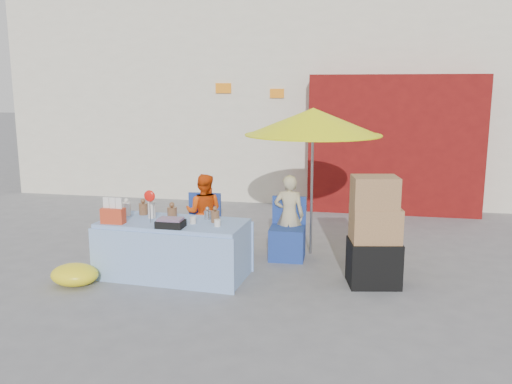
% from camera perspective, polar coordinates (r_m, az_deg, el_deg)
% --- Properties ---
extents(ground, '(80.00, 80.00, 0.00)m').
position_cam_1_polar(ground, '(6.95, -3.15, -8.97)').
color(ground, slate).
rests_on(ground, ground).
extents(backdrop, '(14.00, 8.00, 7.80)m').
position_cam_1_polar(backdrop, '(13.90, 6.92, 13.92)').
color(backdrop, silver).
rests_on(backdrop, ground).
extents(market_table, '(1.91, 0.99, 1.13)m').
position_cam_1_polar(market_table, '(6.96, -8.70, -5.85)').
color(market_table, '#96B5F0').
rests_on(market_table, ground).
extents(chair_left, '(0.50, 0.49, 0.85)m').
position_cam_1_polar(chair_left, '(7.89, -5.73, -4.62)').
color(chair_left, navy).
rests_on(chair_left, ground).
extents(chair_right, '(0.50, 0.49, 0.85)m').
position_cam_1_polar(chair_right, '(7.62, 3.32, -5.14)').
color(chair_right, navy).
rests_on(chair_right, ground).
extents(vendor_orange, '(0.57, 0.45, 1.14)m').
position_cam_1_polar(vendor_orange, '(7.94, -5.49, -2.18)').
color(vendor_orange, '#EA4A0C').
rests_on(vendor_orange, ground).
extents(vendor_beige, '(0.44, 0.30, 1.17)m').
position_cam_1_polar(vendor_beige, '(7.67, 3.49, -2.50)').
color(vendor_beige, '#BFB187').
rests_on(vendor_beige, ground).
extents(umbrella, '(1.90, 1.90, 2.09)m').
position_cam_1_polar(umbrella, '(7.59, 6.03, 7.31)').
color(umbrella, gray).
rests_on(umbrella, ground).
extents(box_stack, '(0.69, 0.60, 1.34)m').
position_cam_1_polar(box_stack, '(6.67, 12.35, -4.50)').
color(box_stack, black).
rests_on(box_stack, ground).
extents(tarp_bundle, '(0.73, 0.67, 0.26)m').
position_cam_1_polar(tarp_bundle, '(7.00, -18.56, -8.25)').
color(tarp_bundle, yellow).
rests_on(tarp_bundle, ground).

